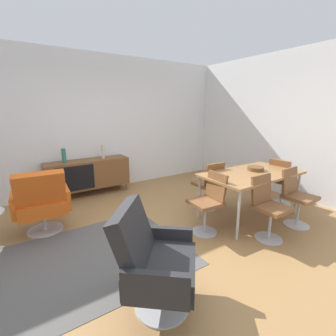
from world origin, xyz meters
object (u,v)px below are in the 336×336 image
dining_chair_front_right (296,195)px  armchair_black_shell (154,260)px  vase_sculptural_dark (103,151)px  lounge_chair_red (42,202)px  sideboard (88,174)px  dining_chair_far_end (282,180)px  dining_chair_front_left (268,205)px  dining_table (251,175)px  vase_cobalt (64,156)px  dining_chair_near_window (209,200)px  wooden_bowl_on_table (255,169)px  dining_chair_back_left (209,184)px

dining_chair_front_right → armchair_black_shell: size_ratio=0.90×
vase_sculptural_dark → lounge_chair_red: (-1.31, -1.22, -0.40)m
armchair_black_shell → sideboard: bearing=83.8°
dining_chair_front_right → armchair_black_shell: bearing=-176.1°
vase_sculptural_dark → dining_chair_far_end: size_ratio=0.34×
sideboard → armchair_black_shell: armchair_black_shell is taller
dining_chair_front_left → dining_chair_front_right: (0.70, -0.00, 0.00)m
dining_chair_far_end → armchair_black_shell: 3.18m
dining_table → lounge_chair_red: size_ratio=1.69×
sideboard → vase_sculptural_dark: (0.33, 0.00, 0.42)m
vase_sculptural_dark → armchair_black_shell: bearing=-102.0°
lounge_chair_red → vase_sculptural_dark: bearing=43.1°
vase_cobalt → dining_chair_near_window: size_ratio=0.31×
dining_chair_near_window → dining_chair_front_left: (0.54, -0.55, 0.00)m
armchair_black_shell → lounge_chair_red: bearing=107.6°
wooden_bowl_on_table → dining_chair_front_right: bearing=-73.6°
wooden_bowl_on_table → dining_chair_front_right: (0.18, -0.61, -0.30)m
dining_chair_front_left → vase_sculptural_dark: bearing=111.2°
dining_table → dining_chair_far_end: (0.89, -0.00, -0.23)m
dining_chair_front_left → armchair_black_shell: size_ratio=0.90×
lounge_chair_red → dining_table: bearing=-23.8°
dining_table → dining_chair_front_right: bearing=-58.1°
dining_chair_back_left → dining_chair_far_end: (1.24, -0.56, 0.00)m
dining_chair_front_left → dining_table: bearing=58.0°
vase_sculptural_dark → dining_table: vase_sculptural_dark is taller
vase_cobalt → dining_table: vase_cobalt is taller
dining_table → dining_chair_back_left: 0.70m
dining_chair_back_left → dining_chair_front_left: 1.12m
vase_sculptural_dark → dining_chair_back_left: bearing=-58.5°
dining_chair_far_end → dining_table: bearing=179.8°
dining_chair_front_left → sideboard: bearing=116.5°
sideboard → dining_chair_front_left: 3.39m
dining_chair_back_left → armchair_black_shell: size_ratio=0.90×
lounge_chair_red → dining_chair_far_end: bearing=-18.6°
dining_chair_near_window → dining_chair_far_end: 1.78m
dining_chair_front_left → dining_chair_far_end: bearing=24.2°
dining_chair_far_end → vase_sculptural_dark: bearing=134.3°
dining_chair_front_right → lounge_chair_red: size_ratio=0.90×
dining_chair_near_window → dining_chair_front_right: size_ratio=1.00×
dining_chair_near_window → vase_cobalt: bearing=119.3°
dining_chair_near_window → dining_chair_far_end: same height
dining_table → lounge_chair_red: lounge_chair_red is taller
dining_chair_front_right → dining_chair_back_left: bearing=122.1°
dining_chair_near_window → dining_chair_back_left: same height
dining_chair_front_right → sideboard: bearing=126.1°
dining_chair_front_left → lounge_chair_red: 3.07m
dining_table → dining_chair_front_right: 0.70m
wooden_bowl_on_table → dining_chair_near_window: (-1.06, -0.05, -0.30)m
vase_cobalt → wooden_bowl_on_table: bearing=-44.7°
dining_chair_far_end → lounge_chair_red: (-3.72, 1.25, -0.00)m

